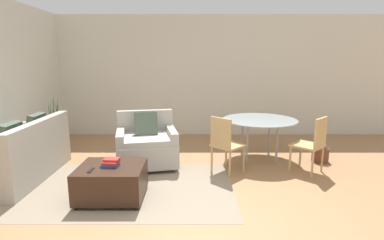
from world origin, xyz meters
TOP-DOWN VIEW (x-y plane):
  - ground_plane at (0.00, 0.00)m, footprint 20.00×20.00m
  - wall_back at (0.00, 3.80)m, footprint 12.00×0.06m
  - area_rug at (-0.60, 0.70)m, footprint 2.90×1.90m
  - couch at (-2.25, 1.07)m, footprint 0.83×1.74m
  - armchair at (-0.48, 1.65)m, footprint 1.12×1.08m
  - ottoman at (-0.74, 0.39)m, footprint 0.82×0.71m
  - book_stack at (-0.74, 0.40)m, footprint 0.22×0.19m
  - tv_remote_primary at (-0.94, 0.24)m, footprint 0.04×0.16m
  - potted_plant at (-2.31, 2.31)m, footprint 0.40×0.40m
  - dining_table at (1.47, 1.94)m, footprint 1.29×1.29m
  - dining_chair_near_left at (0.79, 1.26)m, footprint 0.59×0.59m
  - dining_chair_near_right at (2.16, 1.26)m, footprint 0.59×0.59m
  - potted_plant_small at (2.53, 1.82)m, footprint 0.28×0.28m

SIDE VIEW (x-z plane):
  - ground_plane at x=0.00m, z-range 0.00..0.00m
  - area_rug at x=-0.60m, z-range 0.00..0.01m
  - potted_plant_small at x=2.53m, z-range -0.14..0.50m
  - ottoman at x=-0.74m, z-range 0.02..0.45m
  - potted_plant at x=-2.31m, z-range -0.33..0.83m
  - couch at x=-2.25m, z-range -0.14..0.78m
  - armchair at x=-0.48m, z-range -0.10..0.80m
  - tv_remote_primary at x=-0.94m, z-range 0.43..0.44m
  - book_stack at x=-0.74m, z-range 0.43..0.52m
  - dining_chair_near_left at x=0.79m, z-range 0.07..0.97m
  - dining_chair_near_right at x=2.16m, z-range 0.07..0.97m
  - dining_table at x=1.47m, z-range 0.30..1.03m
  - wall_back at x=0.00m, z-range 0.00..2.75m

